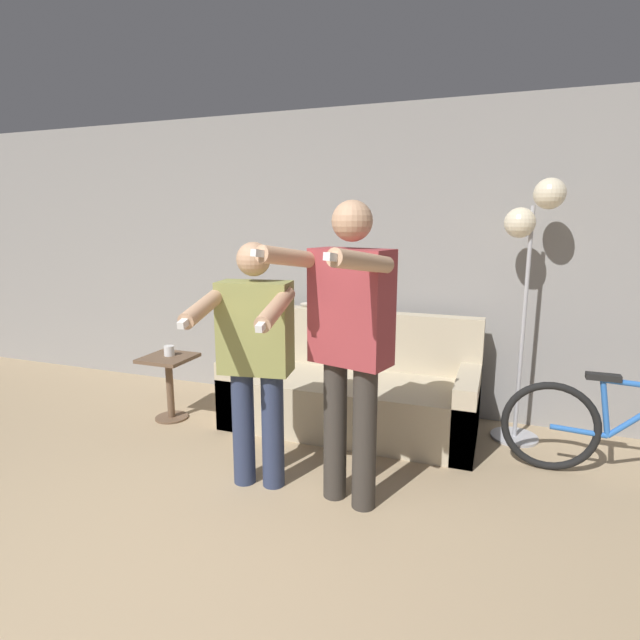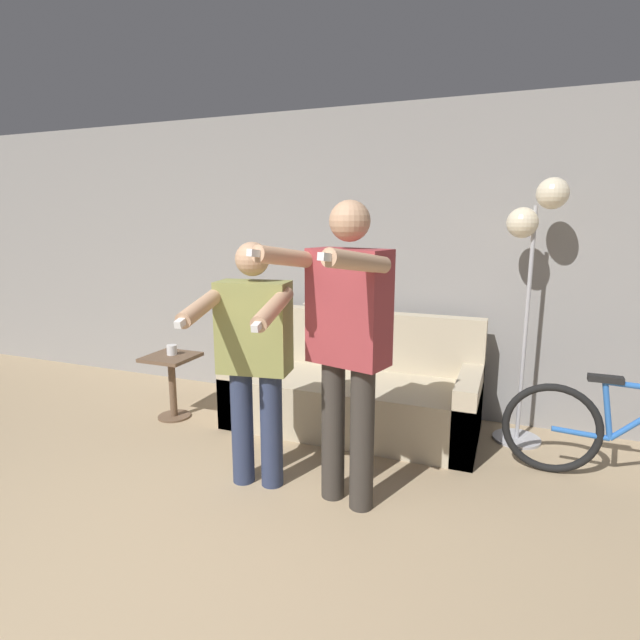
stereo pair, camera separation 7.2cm
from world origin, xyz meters
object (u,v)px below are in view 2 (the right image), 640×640
(floor_lamp, at_px, (534,242))
(bicycle, at_px, (630,437))
(side_table, at_px, (172,374))
(cat, at_px, (333,299))
(couch, at_px, (353,393))
(person_left, at_px, (253,351))
(cup, at_px, (172,350))
(person_right, at_px, (347,334))

(floor_lamp, height_order, bicycle, floor_lamp)
(side_table, bearing_deg, cat, 30.08)
(couch, relative_size, cat, 4.13)
(floor_lamp, distance_m, bicycle, 1.42)
(floor_lamp, xyz_separation_m, side_table, (-2.76, -0.59, -1.13))
(person_left, distance_m, bicycle, 2.42)
(couch, height_order, side_table, couch)
(side_table, distance_m, cup, 0.21)
(side_table, bearing_deg, floor_lamp, 12.06)
(person_left, relative_size, person_right, 0.87)
(floor_lamp, bearing_deg, person_right, -126.53)
(side_table, xyz_separation_m, cup, (-0.00, 0.02, 0.21))
(side_table, height_order, cup, cup)
(person_left, height_order, person_right, person_right)
(couch, xyz_separation_m, cup, (-1.48, -0.37, 0.31))
(cat, height_order, bicycle, cat)
(cat, distance_m, bicycle, 2.36)
(person_right, distance_m, side_table, 2.03)
(person_left, xyz_separation_m, person_right, (0.59, 0.00, 0.15))
(person_left, height_order, cup, person_left)
(cup, bearing_deg, person_left, -31.89)
(floor_lamp, xyz_separation_m, cup, (-2.76, -0.56, -0.92))
(person_right, distance_m, bicycle, 1.95)
(person_left, xyz_separation_m, cup, (-1.20, 0.75, -0.29))
(cat, bearing_deg, cup, -150.90)
(cat, relative_size, floor_lamp, 0.25)
(couch, relative_size, person_left, 1.29)
(cup, bearing_deg, person_right, -22.48)
(couch, xyz_separation_m, side_table, (-1.48, -0.39, 0.10))
(person_left, distance_m, person_right, 0.61)
(person_right, height_order, cat, person_right)
(person_left, bearing_deg, couch, 66.83)
(side_table, distance_m, bicycle, 3.39)
(floor_lamp, bearing_deg, couch, -171.19)
(bicycle, bearing_deg, side_table, -177.68)
(couch, height_order, cat, cat)
(person_right, height_order, side_table, person_right)
(person_left, distance_m, side_table, 1.48)
(cat, xyz_separation_m, bicycle, (2.20, -0.55, -0.67))
(person_left, height_order, floor_lamp, floor_lamp)
(cat, xyz_separation_m, side_table, (-1.19, -0.69, -0.61))
(bicycle, bearing_deg, couch, 172.44)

